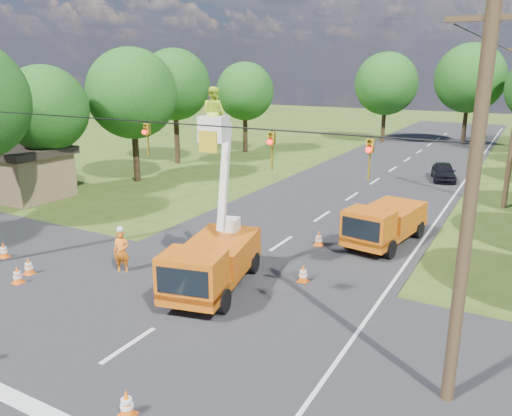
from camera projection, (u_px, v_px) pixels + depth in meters
The scene contains 25 objects.
ground at pixel (352, 197), 31.35m from camera, with size 140.00×140.00×0.00m, color #304D17.
road_main at pixel (352, 197), 31.35m from camera, with size 12.00×100.00×0.06m, color black.
road_cross at pixel (172, 318), 16.23m from camera, with size 56.00×10.00×0.07m, color black.
stop_bar at pixel (35, 410), 11.86m from camera, with size 9.00×0.45×0.02m, color silver.
edge_line at pixel (445, 209), 28.72m from camera, with size 0.12×90.00×0.02m, color silver.
bucket_truck at pixel (212, 249), 17.86m from camera, with size 3.20×5.81×7.24m.
second_truck at pixel (384, 223), 22.66m from camera, with size 2.75×5.59×2.01m.
ground_worker at pixel (122, 251), 19.61m from camera, with size 0.64×0.42×1.76m, color orange.
distant_car at pixel (444, 172), 35.84m from camera, with size 1.52×3.77×1.28m, color black.
traffic_cone_1 at pixel (127, 403), 11.52m from camera, with size 0.38×0.38×0.71m.
traffic_cone_2 at pixel (303, 274), 18.80m from camera, with size 0.38×0.38×0.71m.
traffic_cone_3 at pixel (319, 238), 22.66m from camera, with size 0.38×0.38×0.71m.
traffic_cone_4 at pixel (17, 275), 18.67m from camera, with size 0.38×0.38×0.71m.
traffic_cone_5 at pixel (29, 266), 19.51m from camera, with size 0.38×0.38×0.71m.
traffic_cone_6 at pixel (4, 250), 21.22m from camera, with size 0.38×0.38×0.71m.
traffic_cone_7 at pixel (399, 214), 26.37m from camera, with size 0.38×0.38×0.71m.
pole_right_near at pixel (471, 198), 10.85m from camera, with size 1.80×0.30×10.00m.
signal_span at pixel (227, 142), 13.58m from camera, with size 18.00×0.29×1.07m.
shed at pixel (22, 172), 30.96m from camera, with size 5.50×4.50×3.15m.
tree_left_c at pixel (45, 109), 30.06m from camera, with size 5.20×5.20×8.06m.
tree_left_d at pixel (132, 94), 34.21m from camera, with size 6.20×6.20×9.24m.
tree_left_e at pixel (175, 85), 40.84m from camera, with size 5.80×5.80×9.41m.
tree_left_f at pixel (245, 92), 46.84m from camera, with size 5.40×5.40×8.40m.
tree_far_a at pixel (386, 84), 53.03m from camera, with size 6.60×6.60×9.50m.
tree_far_b at pixel (470, 78), 50.79m from camera, with size 7.00×7.00×10.32m.
Camera 1 is at (9.53, -9.45, 7.84)m, focal length 35.00 mm.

